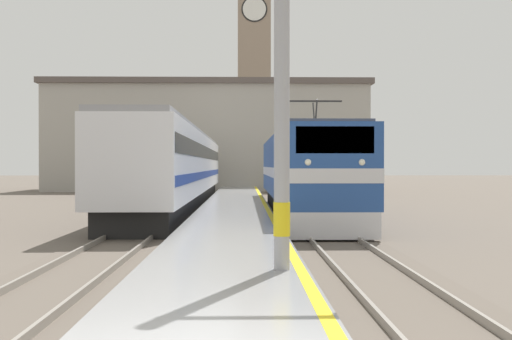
{
  "coord_description": "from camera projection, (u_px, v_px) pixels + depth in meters",
  "views": [
    {
      "loc": [
        0.4,
        -5.66,
        2.29
      ],
      "look_at": [
        1.04,
        25.33,
        2.05
      ],
      "focal_mm": 42.0,
      "sensor_mm": 36.0,
      "label": 1
    }
  ],
  "objects": [
    {
      "name": "station_building",
      "position": [
        209.0,
        137.0,
        56.15
      ],
      "size": [
        29.01,
        10.48,
        9.83
      ],
      "color": "#A8A399",
      "rests_on": "ground"
    },
    {
      "name": "rail_track_near",
      "position": [
        296.0,
        209.0,
        30.73
      ],
      "size": [
        2.83,
        140.0,
        0.16
      ],
      "color": "#60564C",
      "rests_on": "ground"
    },
    {
      "name": "catenary_mast",
      "position": [
        285.0,
        54.0,
        10.58
      ],
      "size": [
        2.31,
        0.3,
        7.76
      ],
      "color": "#9E9EA3",
      "rests_on": "platform"
    },
    {
      "name": "platform",
      "position": [
        236.0,
        206.0,
        30.66
      ],
      "size": [
        3.12,
        140.0,
        0.44
      ],
      "color": "#999999",
      "rests_on": "ground"
    },
    {
      "name": "passenger_train",
      "position": [
        180.0,
        167.0,
        33.03
      ],
      "size": [
        2.92,
        30.84,
        4.08
      ],
      "color": "black",
      "rests_on": "ground"
    },
    {
      "name": "rail_track_far",
      "position": [
        175.0,
        209.0,
        30.6
      ],
      "size": [
        2.84,
        140.0,
        0.16
      ],
      "color": "#60564C",
      "rests_on": "ground"
    },
    {
      "name": "clock_tower",
      "position": [
        254.0,
        67.0,
        68.12
      ],
      "size": [
        4.58,
        4.58,
        25.48
      ],
      "color": "gray",
      "rests_on": "ground"
    },
    {
      "name": "ground_plane",
      "position": [
        237.0,
        204.0,
        35.66
      ],
      "size": [
        200.0,
        200.0,
        0.0
      ],
      "primitive_type": "plane",
      "color": "#60564C"
    },
    {
      "name": "locomotive_train",
      "position": [
        302.0,
        173.0,
        27.5
      ],
      "size": [
        2.92,
        19.98,
        4.74
      ],
      "color": "black",
      "rests_on": "ground"
    }
  ]
}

